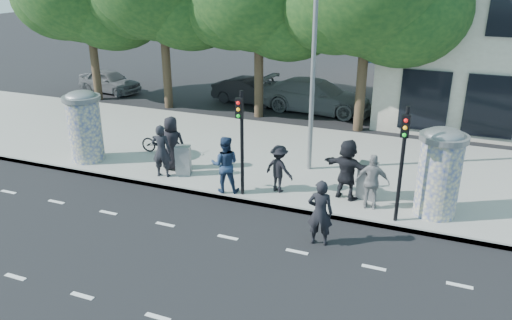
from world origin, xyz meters
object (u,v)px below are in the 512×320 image
at_px(cabinet_left, 183,160).
at_px(car_left, 110,81).
at_px(traffic_pole_near, 241,133).
at_px(ped_d, 279,169).
at_px(ped_b, 162,151).
at_px(car_mid, 250,91).
at_px(ped_f, 347,169).
at_px(car_right, 316,96).
at_px(ped_c, 225,164).
at_px(cabinet_right, 367,181).
at_px(street_lamp, 314,38).
at_px(bicycle, 162,142).
at_px(ad_column_right, 440,170).
at_px(traffic_pole_far, 403,154).
at_px(ped_a, 172,143).
at_px(ad_column_left, 85,124).
at_px(man_road, 320,213).
at_px(ped_e, 372,182).

relative_size(cabinet_left, car_left, 0.27).
height_order(traffic_pole_near, ped_d, traffic_pole_near).
bearing_deg(ped_b, car_mid, -95.72).
distance_m(ped_f, car_right, 10.43).
relative_size(ped_c, cabinet_right, 1.58).
xyz_separation_m(traffic_pole_near, ped_c, (-0.60, 0.06, -1.14)).
xyz_separation_m(street_lamp, cabinet_left, (-3.95, -2.06, -4.12)).
distance_m(ped_c, bicycle, 4.43).
distance_m(ped_d, car_right, 10.18).
xyz_separation_m(bicycle, car_left, (-8.41, 7.96, 0.06)).
distance_m(ad_column_right, traffic_pole_near, 5.91).
bearing_deg(street_lamp, cabinet_left, -152.44).
xyz_separation_m(street_lamp, bicycle, (-5.78, -0.52, -4.19)).
distance_m(street_lamp, car_right, 9.07).
bearing_deg(ped_f, car_right, -53.56).
relative_size(car_left, car_mid, 0.95).
bearing_deg(traffic_pole_far, ped_a, 172.16).
height_order(ad_column_left, man_road, ad_column_left).
relative_size(ad_column_left, ped_c, 1.42).
height_order(ped_e, ped_f, ped_f).
bearing_deg(cabinet_left, ped_a, 136.35).
height_order(cabinet_left, car_right, car_right).
relative_size(traffic_pole_near, street_lamp, 0.42).
bearing_deg(cabinet_right, ped_e, -64.48).
bearing_deg(traffic_pole_near, street_lamp, 63.77).
bearing_deg(ped_f, traffic_pole_near, 33.79).
xyz_separation_m(traffic_pole_near, bicycle, (-4.38, 2.32, -1.63)).
bearing_deg(ped_f, cabinet_right, -143.17).
height_order(ad_column_left, car_left, ad_column_left).
relative_size(ped_e, cabinet_left, 1.62).
xyz_separation_m(traffic_pole_far, bicycle, (-9.18, 2.32, -1.63)).
xyz_separation_m(bicycle, cabinet_right, (8.12, -1.08, 0.14)).
xyz_separation_m(ad_column_left, ped_e, (10.59, -0.12, -0.53)).
height_order(traffic_pole_near, car_mid, traffic_pole_near).
bearing_deg(traffic_pole_far, cabinet_left, 173.95).
bearing_deg(traffic_pole_near, ad_column_right, 8.89).
height_order(ped_d, car_left, ped_d).
xyz_separation_m(ad_column_left, cabinet_right, (10.34, 0.53, -0.80)).
relative_size(ped_a, ped_f, 1.00).
relative_size(traffic_pole_near, ped_e, 1.98).
relative_size(ped_e, car_right, 0.30).
bearing_deg(bicycle, ped_f, -104.35).
relative_size(ped_d, cabinet_right, 1.33).
xyz_separation_m(traffic_pole_far, car_mid, (-9.03, 10.96, -1.55)).
xyz_separation_m(traffic_pole_far, ped_a, (-7.97, 1.10, -1.11)).
bearing_deg(ped_d, car_left, -17.15).
bearing_deg(cabinet_right, ped_c, -159.84).
bearing_deg(ped_c, man_road, 135.31).
bearing_deg(ped_c, ped_f, 176.18).
xyz_separation_m(street_lamp, ped_f, (1.74, -1.84, -3.67)).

